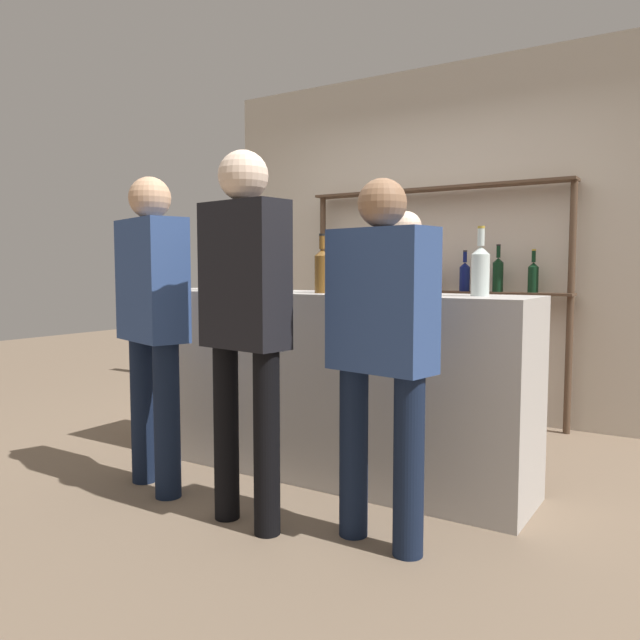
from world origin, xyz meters
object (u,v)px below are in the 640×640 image
server_behind_counter (405,311)px  counter_bottle_4 (416,269)px  counter_bottle_5 (480,269)px  customer_left (152,310)px  customer_right (381,336)px  counter_bottle_2 (330,268)px  counter_bottle_3 (322,270)px  customer_center (245,307)px  counter_bottle_0 (214,267)px  counter_bottle_1 (366,268)px  wine_glass (286,273)px

server_behind_counter → counter_bottle_4: bearing=40.4°
counter_bottle_5 → customer_left: bearing=-154.7°
counter_bottle_5 → customer_right: size_ratio=0.22×
counter_bottle_2 → counter_bottle_4: size_ratio=1.03×
counter_bottle_3 → customer_left: bearing=-136.9°
customer_center → customer_left: size_ratio=1.03×
counter_bottle_0 → customer_right: customer_right is taller
counter_bottle_0 → counter_bottle_5: bearing=2.4°
customer_center → customer_right: 0.64m
customer_center → counter_bottle_5: bearing=-35.7°
counter_bottle_2 → server_behind_counter: bearing=79.7°
counter_bottle_1 → counter_bottle_3: bearing=-127.7°
wine_glass → customer_right: customer_right is taller
customer_center → server_behind_counter: customer_center is taller
counter_bottle_3 → counter_bottle_1: bearing=52.3°
customer_center → server_behind_counter: 1.59m
customer_right → server_behind_counter: size_ratio=1.00×
customer_right → server_behind_counter: (-0.55, 1.44, 0.01)m
counter_bottle_3 → counter_bottle_2: bearing=99.0°
wine_glass → customer_right: (1.02, -0.75, -0.25)m
counter_bottle_4 → wine_glass: bearing=174.0°
counter_bottle_2 → counter_bottle_3: size_ratio=1.06×
counter_bottle_1 → counter_bottle_4: 0.40m
server_behind_counter → counter_bottle_0: bearing=-36.0°
counter_bottle_0 → counter_bottle_2: counter_bottle_0 is taller
counter_bottle_1 → customer_left: size_ratio=0.22×
counter_bottle_1 → customer_left: (-0.83, -0.83, -0.22)m
counter_bottle_0 → counter_bottle_1: (0.98, 0.18, -0.01)m
customer_right → server_behind_counter: server_behind_counter is taller
wine_glass → counter_bottle_3: bearing=-23.9°
counter_bottle_2 → counter_bottle_5: size_ratio=1.01×
counter_bottle_5 → customer_center: bearing=-133.9°
counter_bottle_2 → counter_bottle_3: bearing=-81.0°
counter_bottle_1 → counter_bottle_2: (-0.18, -0.09, 0.00)m
customer_center → counter_bottle_3: bearing=12.4°
counter_bottle_1 → customer_left: customer_left is taller
customer_left → counter_bottle_5: bearing=-45.8°
counter_bottle_5 → customer_left: (-1.53, -0.72, -0.22)m
counter_bottle_0 → server_behind_counter: server_behind_counter is taller
counter_bottle_4 → customer_left: customer_left is taller
counter_bottle_4 → counter_bottle_5: counter_bottle_5 is taller
counter_bottle_3 → counter_bottle_4: bearing=6.9°
customer_center → wine_glass: bearing=32.9°
counter_bottle_3 → counter_bottle_5: counter_bottle_5 is taller
counter_bottle_2 → wine_glass: 0.34m
counter_bottle_2 → wine_glass: size_ratio=2.45×
counter_bottle_0 → counter_bottle_4: counter_bottle_0 is taller
counter_bottle_1 → wine_glass: (-0.52, -0.05, -0.03)m
counter_bottle_1 → server_behind_counter: bearing=94.2°
customer_center → counter_bottle_4: bearing=-22.5°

